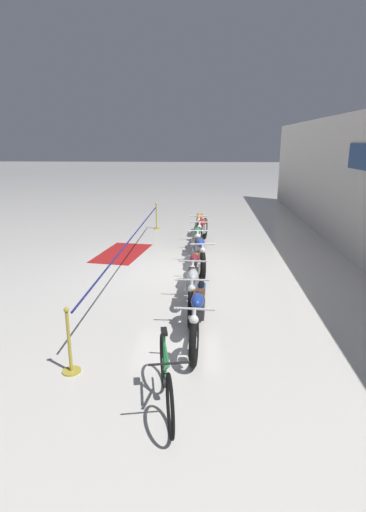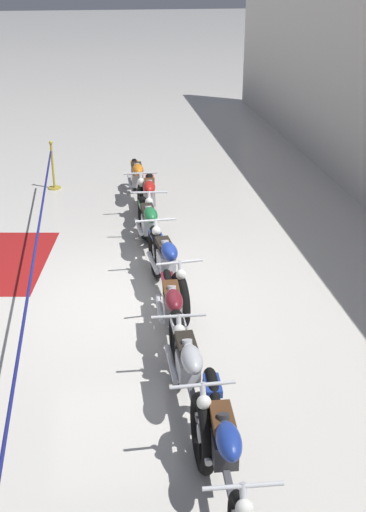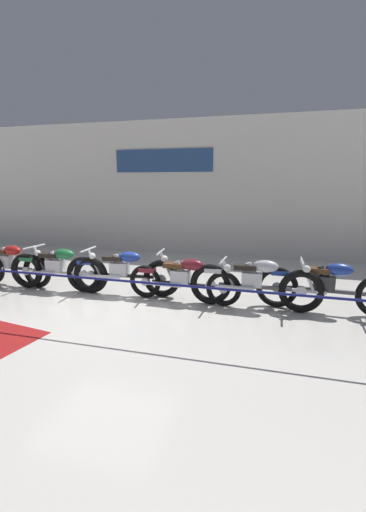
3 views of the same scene
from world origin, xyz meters
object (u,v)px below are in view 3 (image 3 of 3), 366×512
Objects in this scene: motorcycle_blue_3 at (122,272)px; motorcycle_silver_5 at (255,283)px; motorcycle_green_2 at (58,269)px; motorcycle_blue_6 at (327,286)px; motorcycle_maroon_4 at (183,279)px; motorcycle_red_1 at (8,264)px.

motorcycle_silver_5 is at bearing -1.92° from motorcycle_blue_3.
motorcycle_green_2 reaches higher than motorcycle_blue_6.
motorcycle_maroon_4 is at bearing 179.97° from motorcycle_silver_5.
motorcycle_blue_3 is 1.08× the size of motorcycle_maroon_4.
motorcycle_red_1 is 0.98× the size of motorcycle_blue_6.
motorcycle_silver_5 is (4.14, 0.02, 0.01)m from motorcycle_green_2.
motorcycle_maroon_4 is at bearing -3.83° from motorcycle_blue_3.
motorcycle_blue_3 is at bearing 178.08° from motorcycle_silver_5.
motorcycle_blue_3 is (2.85, -0.02, 0.01)m from motorcycle_red_1.
motorcycle_silver_5 is at bearing 0.32° from motorcycle_green_2.
motorcycle_red_1 is 2.85m from motorcycle_blue_3.
motorcycle_red_1 is at bearing 178.50° from motorcycle_maroon_4.
motorcycle_green_2 is at bearing -178.34° from motorcycle_blue_6.
motorcycle_silver_5 reaches higher than motorcycle_maroon_4.
motorcycle_blue_6 is at bearing 1.66° from motorcycle_green_2.
motorcycle_red_1 is 1.41m from motorcycle_green_2.
motorcycle_blue_6 is at bearing 0.19° from motorcycle_red_1.
motorcycle_green_2 is at bearing -175.52° from motorcycle_blue_3.
motorcycle_blue_3 reaches higher than motorcycle_red_1.
motorcycle_red_1 is at bearing 178.86° from motorcycle_silver_5.
motorcycle_blue_3 is (1.45, 0.11, 0.00)m from motorcycle_green_2.
motorcycle_maroon_4 is at bearing -177.10° from motorcycle_blue_6.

